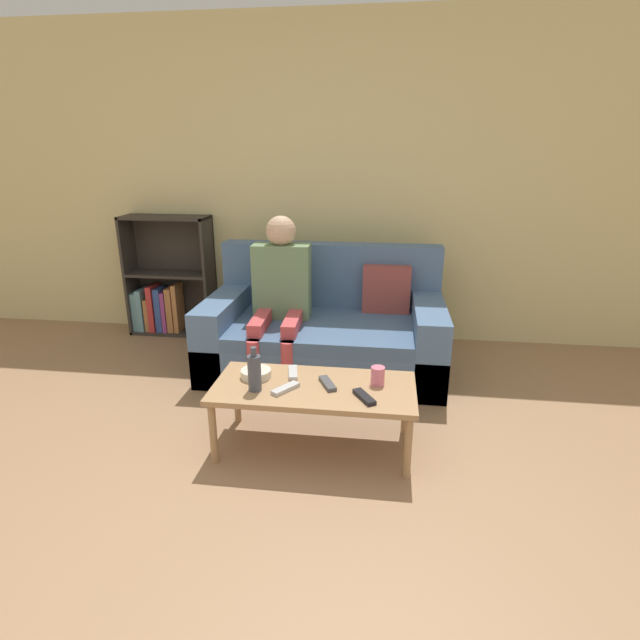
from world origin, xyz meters
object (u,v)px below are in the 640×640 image
coffee_table (314,392)px  tv_remote_3 (293,373)px  tv_remote_0 (286,389)px  couch (326,331)px  snack_bowl (256,373)px  cup_near (378,376)px  bottle (254,372)px  tv_remote_2 (364,397)px  bookshelf (167,287)px  person_adult (280,286)px  tv_remote_1 (328,383)px

coffee_table → tv_remote_3: (-0.14, 0.12, 0.05)m
coffee_table → tv_remote_0: tv_remote_0 is taller
couch → snack_bowl: couch is taller
coffee_table → tv_remote_3: tv_remote_3 is taller
cup_near → bottle: size_ratio=0.42×
tv_remote_3 → tv_remote_2: bearing=-41.7°
tv_remote_0 → bottle: bottle is taller
tv_remote_3 → bottle: size_ratio=0.73×
tv_remote_3 → snack_bowl: (-0.20, -0.06, 0.01)m
coffee_table → cup_near: 0.35m
tv_remote_3 → snack_bowl: size_ratio=1.05×
cup_near → bottle: bearing=-166.7°
couch → coffee_table: couch is taller
coffee_table → tv_remote_3: size_ratio=6.17×
coffee_table → tv_remote_0: size_ratio=6.51×
couch → snack_bowl: (-0.26, -1.06, 0.12)m
bookshelf → cup_near: bookshelf is taller
person_adult → tv_remote_1: bearing=-67.5°
bookshelf → person_adult: bearing=-29.7°
bookshelf → bottle: bearing=-54.5°
snack_bowl → bottle: (0.03, -0.15, 0.08)m
cup_near → tv_remote_0: 0.50m
tv_remote_1 → snack_bowl: (-0.41, 0.05, 0.01)m
tv_remote_1 → coffee_table: bearing=165.6°
tv_remote_0 → bookshelf: bearing=163.7°
coffee_table → snack_bowl: size_ratio=6.45×
couch → bottle: (-0.23, -1.21, 0.20)m
cup_near → tv_remote_2: bearing=-109.7°
cup_near → tv_remote_1: size_ratio=0.58×
tv_remote_0 → tv_remote_1: size_ratio=0.96×
person_adult → snack_bowl: size_ratio=6.76×
bottle → tv_remote_2: bearing=-2.3°
tv_remote_1 → tv_remote_3: same height
tv_remote_1 → tv_remote_2: (0.20, -0.13, 0.00)m
snack_bowl → tv_remote_2: bearing=-16.1°
bookshelf → tv_remote_2: (1.85, -1.82, -0.03)m
tv_remote_0 → tv_remote_3: 0.20m
cup_near → snack_bowl: size_ratio=0.60×
tv_remote_3 → tv_remote_1: bearing=-39.6°
person_adult → tv_remote_3: bearing=-76.4°
couch → cup_near: size_ratio=16.99×
couch → person_adult: (-0.32, -0.09, 0.37)m
person_adult → tv_remote_1: size_ratio=6.53×
person_adult → tv_remote_2: (0.67, -1.14, -0.26)m
tv_remote_1 → snack_bowl: snack_bowl is taller
cup_near → tv_remote_3: 0.48m
tv_remote_0 → bottle: size_ratio=0.69×
couch → bookshelf: 1.62m
snack_bowl → bottle: 0.18m
tv_remote_1 → tv_remote_2: bearing=-57.1°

